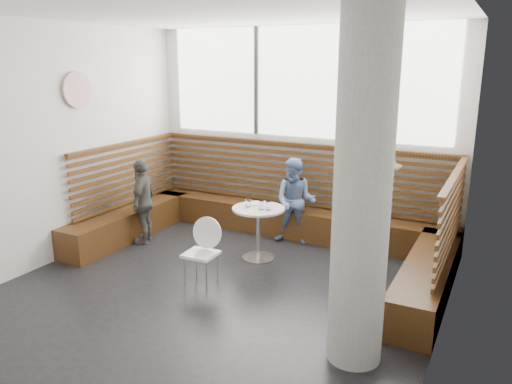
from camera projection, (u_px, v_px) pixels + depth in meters
The scene contains 15 objects.
room at pixel (215, 160), 5.60m from camera, with size 5.00×5.00×3.20m.
booth at pixel (280, 219), 7.43m from camera, with size 5.00×2.50×1.44m.
concrete_column at pixel (362, 191), 4.26m from camera, with size 0.50×0.50×3.20m, color gray.
wall_art at pixel (77, 90), 6.86m from camera, with size 0.50×0.50×0.03m, color white.
cafe_table at pixel (258, 222), 6.86m from camera, with size 0.72×0.72×0.74m.
cafe_chair at pixel (203, 247), 6.10m from camera, with size 0.40×0.39×0.83m.
adult_man at pixel (373, 215), 6.18m from camera, with size 1.08×0.62×1.67m, color brown.
child_back at pixel (295, 201), 7.44m from camera, with size 0.63×0.49×1.30m, color #647DAE.
child_left at pixel (143, 201), 7.50m from camera, with size 0.75×0.31×1.28m, color #4E4B46.
plate_near at pixel (256, 204), 6.98m from camera, with size 0.21×0.21×0.01m, color white.
plate_far at pixel (267, 205), 6.90m from camera, with size 0.20×0.20×0.01m, color white.
glass_left at pixel (248, 203), 6.84m from camera, with size 0.07×0.07×0.12m, color white.
glass_mid at pixel (261, 205), 6.72m from camera, with size 0.07×0.07×0.11m, color white.
glass_right at pixel (269, 206), 6.70m from camera, with size 0.07×0.07×0.12m, color white.
menu_card at pixel (254, 212), 6.59m from camera, with size 0.19×0.13×0.00m, color #A5C64C.
Camera 1 is at (2.93, -4.68, 2.67)m, focal length 35.00 mm.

